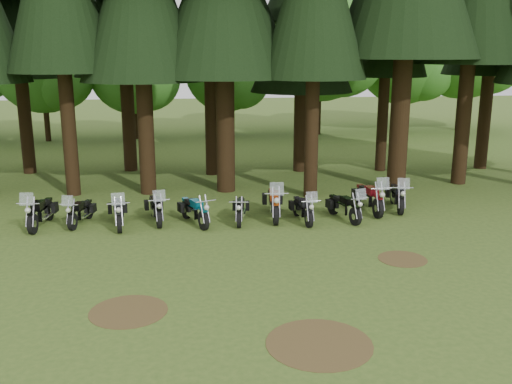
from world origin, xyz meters
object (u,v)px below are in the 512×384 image
motorcycle_3 (156,209)px  motorcycle_6 (274,204)px  motorcycle_5 (240,210)px  motorcycle_8 (344,207)px  motorcycle_7 (303,209)px  motorcycle_1 (80,212)px  motorcycle_0 (41,213)px  motorcycle_10 (397,197)px  motorcycle_2 (118,213)px  motorcycle_4 (194,211)px  motorcycle_9 (369,198)px

motorcycle_3 → motorcycle_6: bearing=-10.6°
motorcycle_5 → motorcycle_3: bearing=-178.2°
motorcycle_6 → motorcycle_8: 2.49m
motorcycle_5 → motorcycle_7: size_ratio=0.95×
motorcycle_1 → motorcycle_6: 6.72m
motorcycle_0 → motorcycle_5: size_ratio=1.17×
motorcycle_1 → motorcycle_8: bearing=9.5°
motorcycle_10 → motorcycle_8: bearing=-143.8°
motorcycle_5 → motorcycle_0: bearing=-173.5°
motorcycle_7 → motorcycle_8: (1.50, 0.04, 0.01)m
motorcycle_2 → motorcycle_4: (2.58, -0.06, -0.02)m
motorcycle_1 → motorcycle_6: bearing=12.7°
motorcycle_0 → motorcycle_1: size_ratio=1.16×
motorcycle_3 → motorcycle_4: (1.33, -0.42, -0.01)m
motorcycle_9 → motorcycle_5: bearing=-176.4°
motorcycle_6 → motorcycle_7: 1.10m
motorcycle_1 → motorcycle_4: (3.90, -0.44, 0.03)m
motorcycle_3 → motorcycle_7: size_ratio=1.05×
motorcycle_0 → motorcycle_6: 8.01m
motorcycle_5 → motorcycle_7: (2.17, -0.26, 0.03)m
motorcycle_4 → motorcycle_10: size_ratio=0.91×
motorcycle_4 → motorcycle_10: (7.62, 0.99, 0.03)m
motorcycle_2 → motorcycle_6: size_ratio=0.90×
motorcycle_4 → motorcycle_0: bearing=154.8°
motorcycle_2 → motorcycle_3: bearing=8.1°
motorcycle_0 → motorcycle_1: (1.28, 0.13, -0.07)m
motorcycle_2 → motorcycle_0: bearing=166.2°
motorcycle_0 → motorcycle_3: bearing=7.5°
motorcycle_4 → motorcycle_9: 6.50m
motorcycle_1 → motorcycle_8: (9.15, -0.57, 0.03)m
motorcycle_8 → motorcycle_0: bearing=161.5°
motorcycle_1 → motorcycle_2: motorcycle_2 is taller
motorcycle_1 → motorcycle_2: 1.37m
motorcycle_3 → motorcycle_9: 7.80m
motorcycle_8 → motorcycle_9: motorcycle_9 is taller
motorcycle_3 → motorcycle_7: bearing=-16.9°
motorcycle_4 → motorcycle_6: (2.82, 0.40, 0.07)m
motorcycle_0 → motorcycle_4: 5.19m
motorcycle_6 → motorcycle_7: motorcycle_6 is taller
motorcycle_0 → motorcycle_9: size_ratio=0.94×
motorcycle_1 → motorcycle_9: motorcycle_9 is taller
motorcycle_4 → motorcycle_6: size_ratio=0.83×
motorcycle_0 → motorcycle_3: (3.85, 0.11, -0.03)m
motorcycle_1 → motorcycle_10: size_ratio=0.87×
motorcycle_3 → motorcycle_8: bearing=-15.0°
motorcycle_2 → motorcycle_10: 10.24m
motorcycle_4 → motorcycle_9: motorcycle_9 is taller
motorcycle_2 → motorcycle_3: (1.25, 0.37, -0.01)m
motorcycle_8 → motorcycle_2: bearing=162.5°
motorcycle_8 → motorcycle_10: motorcycle_10 is taller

